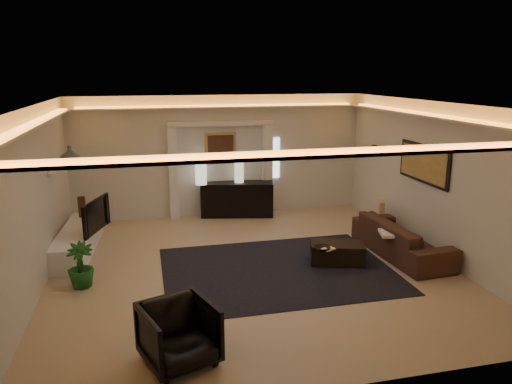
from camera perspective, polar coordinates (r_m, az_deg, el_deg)
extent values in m
plane|color=tan|center=(8.68, -0.38, -9.05)|extent=(7.00, 7.00, 0.00)
plane|color=white|center=(8.00, -0.42, 10.42)|extent=(7.00, 7.00, 0.00)
plane|color=silver|center=(11.59, -4.27, 4.31)|extent=(7.00, 0.00, 7.00)
plane|color=silver|center=(5.04, 8.63, -9.04)|extent=(7.00, 0.00, 7.00)
plane|color=silver|center=(8.21, -24.96, -1.09)|extent=(0.00, 7.00, 7.00)
plane|color=silver|center=(9.61, 20.42, 1.41)|extent=(0.00, 7.00, 7.00)
cube|color=silver|center=(8.02, -0.41, 8.42)|extent=(7.00, 7.00, 0.04)
cube|color=white|center=(11.87, 2.22, 4.09)|extent=(0.25, 0.03, 1.00)
cube|color=black|center=(8.59, 2.56, -9.28)|extent=(4.00, 3.00, 0.01)
cube|color=silver|center=(11.44, -9.86, 2.23)|extent=(0.22, 0.20, 2.20)
cube|color=silver|center=(11.79, 1.37, 2.79)|extent=(0.22, 0.20, 2.20)
cube|color=silver|center=(11.38, -4.26, 8.20)|extent=(2.52, 0.20, 0.12)
cube|color=tan|center=(11.53, -4.26, 5.27)|extent=(0.74, 0.04, 0.74)
cube|color=#4C2D1E|center=(11.50, -4.24, 5.25)|extent=(0.62, 0.02, 0.62)
cube|color=black|center=(9.79, 19.44, 3.21)|extent=(0.04, 1.64, 0.74)
cube|color=tan|center=(9.77, 19.31, 3.21)|extent=(0.02, 1.50, 0.62)
cylinder|color=black|center=(11.37, 13.94, 4.92)|extent=(0.12, 0.12, 0.22)
cube|color=silver|center=(9.50, -23.12, 2.26)|extent=(0.10, 0.55, 0.04)
cube|color=black|center=(11.63, -2.26, -0.92)|extent=(1.81, 0.90, 0.87)
cylinder|color=white|center=(11.35, -6.59, 2.19)|extent=(0.32, 0.32, 0.60)
cylinder|color=beige|center=(11.48, -2.03, 2.43)|extent=(0.28, 0.28, 0.50)
cube|color=white|center=(9.98, -20.53, -5.47)|extent=(0.77, 2.45, 0.45)
imported|color=black|center=(9.65, -19.13, -2.64)|extent=(1.08, 0.50, 0.63)
cylinder|color=#3E2416|center=(10.69, -20.07, -1.81)|extent=(0.18, 0.18, 0.43)
imported|color=#3E4D55|center=(9.62, -21.34, 3.93)|extent=(0.43, 0.43, 0.41)
imported|color=#19501A|center=(8.33, -20.24, -8.22)|extent=(0.43, 0.43, 0.75)
imported|color=#4C341A|center=(9.57, 17.02, -5.31)|extent=(2.35, 1.04, 0.67)
cube|color=beige|center=(9.12, 16.22, -4.78)|extent=(0.62, 0.55, 0.06)
cube|color=tan|center=(10.69, 14.74, -1.91)|extent=(0.23, 0.36, 0.35)
cube|color=black|center=(8.94, 9.70, -7.14)|extent=(1.08, 0.79, 0.36)
imported|color=black|center=(8.48, 7.91, -6.53)|extent=(0.28, 0.28, 0.07)
cube|color=beige|center=(8.53, 8.65, -6.57)|extent=(0.26, 0.23, 0.03)
imported|color=black|center=(6.01, -9.19, -16.43)|extent=(1.04, 1.06, 0.76)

